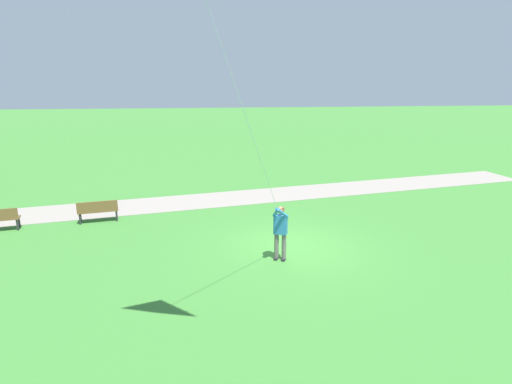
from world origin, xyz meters
TOP-DOWN VIEW (x-y plane):
  - ground_plane at (0.00, 0.00)m, footprint 120.00×120.00m
  - walkway_path at (5.91, 2.00)m, footprint 8.46×31.87m
  - person_kite_flyer at (-1.00, 0.60)m, footprint 0.63×0.49m
  - park_bench_near_walkway at (3.22, 7.08)m, footprint 0.72×1.56m

SIDE VIEW (x-z plane):
  - ground_plane at x=0.00m, z-range 0.00..0.00m
  - walkway_path at x=5.91m, z-range 0.00..0.02m
  - park_bench_near_walkway at x=3.22m, z-range 0.07..0.95m
  - person_kite_flyer at x=-1.00m, z-range 0.13..1.96m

